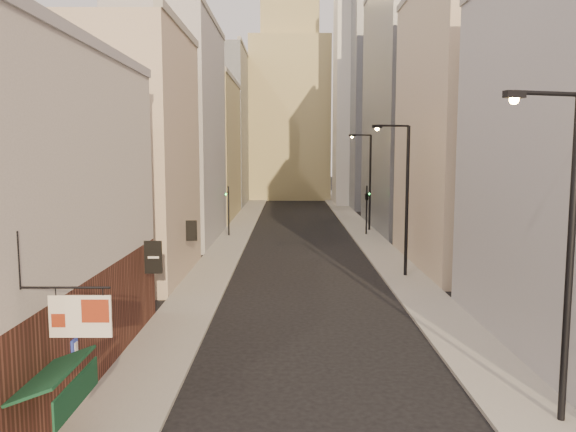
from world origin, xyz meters
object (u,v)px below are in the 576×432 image
at_px(traffic_light_right, 367,198).
at_px(streetlamp_near, 564,240).
at_px(white_tower, 361,86).
at_px(streetlamp_mid, 404,191).
at_px(clock_tower, 290,100).
at_px(streetlamp_far, 368,176).
at_px(traffic_light_left, 228,201).

bearing_deg(traffic_light_right, streetlamp_near, 78.94).
distance_m(white_tower, streetlamp_mid, 53.87).
height_order(clock_tower, streetlamp_mid, clock_tower).
relative_size(streetlamp_near, streetlamp_mid, 1.00).
distance_m(clock_tower, traffic_light_right, 49.90).
xyz_separation_m(streetlamp_far, traffic_light_right, (-0.52, -3.07, -1.98)).
bearing_deg(streetlamp_far, streetlamp_mid, -115.52).
distance_m(streetlamp_near, traffic_light_left, 40.96).
distance_m(streetlamp_mid, streetlamp_far, 21.92).
bearing_deg(streetlamp_far, traffic_light_right, -123.18).
height_order(white_tower, traffic_light_right, white_tower).
relative_size(streetlamp_near, traffic_light_left, 2.01).
relative_size(clock_tower, traffic_light_right, 8.98).
bearing_deg(clock_tower, traffic_light_right, -80.90).
distance_m(white_tower, traffic_light_right, 36.64).
relative_size(clock_tower, streetlamp_mid, 4.46).
bearing_deg(traffic_light_right, clock_tower, -92.49).
height_order(white_tower, streetlamp_near, white_tower).
bearing_deg(white_tower, streetlamp_mid, -93.99).
height_order(clock_tower, streetlamp_near, clock_tower).
height_order(streetlamp_near, streetlamp_mid, streetlamp_mid).
bearing_deg(traffic_light_right, traffic_light_left, -8.25).
height_order(clock_tower, traffic_light_right, clock_tower).
distance_m(traffic_light_left, traffic_light_right, 13.71).
height_order(traffic_light_left, traffic_light_right, same).
relative_size(streetlamp_mid, traffic_light_left, 2.01).
height_order(clock_tower, white_tower, clock_tower).
xyz_separation_m(clock_tower, streetlamp_near, (7.94, -86.56, -11.91)).
relative_size(streetlamp_mid, traffic_light_right, 2.01).
bearing_deg(streetlamp_near, streetlamp_far, 73.49).
relative_size(streetlamp_mid, streetlamp_far, 0.99).
height_order(clock_tower, streetlamp_far, clock_tower).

